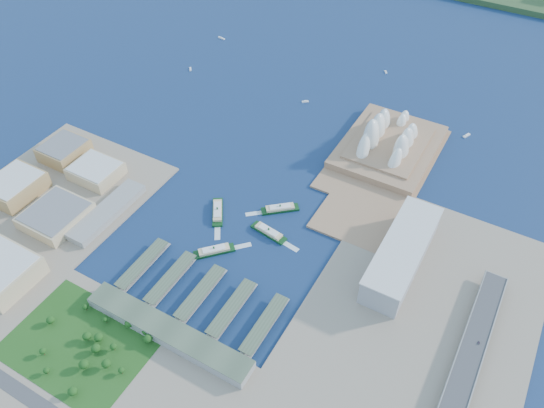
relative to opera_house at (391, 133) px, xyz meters
The scene contains 22 objects.
ground 300.75m from the opera_house, 110.56° to the right, with size 3000.00×3000.00×0.00m, color #0F2048.
west_land 524.58m from the opera_house, 132.68° to the right, with size 220.00×390.00×3.00m, color gray.
south_land 502.05m from the opera_house, 102.09° to the right, with size 720.00×180.00×3.00m, color gray.
east_land 357.85m from the opera_house, 67.75° to the right, with size 240.00×500.00×3.00m, color gray.
peninsula 36.56m from the opera_house, 82.87° to the right, with size 135.00×220.00×3.00m, color #997354.
opera_house is the anchor object (origin of this frame).
toaster_building 219.62m from the opera_house, 65.77° to the right, with size 45.00×155.00×35.00m, color gray.
expressway 392.63m from the opera_house, 60.16° to the right, with size 26.00×340.00×11.85m, color gray, non-canonical shape.
west_buildings 498.76m from the opera_house, 135.41° to the right, with size 200.00×280.00×27.00m, color #A48352, non-canonical shape.
ferry_wharves 367.50m from the opera_house, 104.38° to the right, with size 184.00×90.00×9.30m, color #45543F, non-canonical shape.
terminal_building 425.27m from the opera_house, 102.24° to the right, with size 200.00×28.00×12.00m, color gray.
park 498.56m from the opera_house, 109.34° to the right, with size 150.00×110.00×16.00m, color #194714, non-canonical shape.
ferry_a 279.00m from the opera_house, 122.31° to the right, with size 13.11×51.50×9.74m, color #0E3815, non-canonical shape.
ferry_b 206.97m from the opera_house, 112.80° to the right, with size 12.75×50.09×9.47m, color #0E3815, non-canonical shape.
ferry_c 315.77m from the opera_house, 111.33° to the right, with size 12.90×50.69×9.58m, color #0E3815, non-canonical shape.
ferry_d 245.39m from the opera_house, 107.08° to the right, with size 12.76×50.15×9.48m, color #0E3815, non-canonical shape.
boat_a 397.77m from the opera_house, behind, with size 3.13×12.53×2.42m, color white, non-canonical shape.
boat_b 176.87m from the opera_house, 162.16° to the left, with size 3.92×11.21×3.03m, color white, non-canonical shape.
boat_c 135.61m from the opera_house, 45.24° to the left, with size 3.99×13.66×3.07m, color white, non-canonical shape.
boat_d 444.57m from the opera_house, 157.52° to the left, with size 3.48×15.90×2.68m, color white, non-canonical shape.
boat_e 227.14m from the opera_house, 111.65° to the left, with size 3.08×9.68×2.37m, color white, non-canonical shape.
car_c 335.34m from the opera_house, 53.55° to the right, with size 1.78×4.37×1.27m, color slate.
Camera 1 is at (260.71, -344.74, 499.35)m, focal length 35.00 mm.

